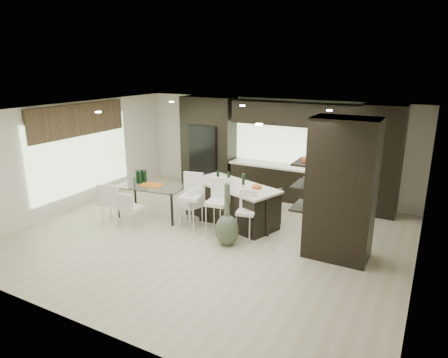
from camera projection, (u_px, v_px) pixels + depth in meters
The scene contains 22 objects.
ground at pixel (211, 237), 8.66m from camera, with size 8.00×8.00×0.00m, color #C1B693.
back_wall at pixel (273, 147), 11.24m from camera, with size 8.00×0.02×2.70m, color silver.
left_wall at pixel (74, 156), 10.11m from camera, with size 0.02×7.00×2.70m, color silver.
right_wall at pixel (423, 209), 6.46m from camera, with size 0.02×7.00×2.70m, color silver.
ceiling at pixel (210, 112), 7.91m from camera, with size 8.00×7.00×0.02m, color white.
window_left at pixel (81, 155), 10.26m from camera, with size 0.04×3.20×1.90m, color #B2D199.
window_back at pixel (293, 142), 10.88m from camera, with size 3.40×0.04×1.20m, color #B2D199.
stone_accent at pixel (79, 120), 10.00m from camera, with size 0.08×3.00×0.80m, color brown.
ceiling_spots at pixel (216, 111), 8.13m from camera, with size 4.00×3.00×0.02m, color white.
back_cabinetry at pixel (286, 151), 10.74m from camera, with size 6.80×0.68×2.70m, color black.
refrigerator at pixel (208, 156), 11.90m from camera, with size 0.90×0.68×1.90m, color black.
partition_column at pixel (341, 190), 7.44m from camera, with size 1.20×0.80×2.70m, color black.
kitchen_island at pixel (234, 203), 9.36m from camera, with size 2.20×0.95×0.92m, color black.
stool_left at pixel (191, 207), 8.97m from camera, with size 0.45×0.45×1.02m, color white.
stool_mid at pixel (217, 212), 8.67m from camera, with size 0.44×0.44×1.00m, color white.
stool_right at pixel (246, 221), 8.41m from camera, with size 0.38×0.38×0.85m, color white.
bench at pixel (230, 211), 9.45m from camera, with size 1.35×0.52×0.52m, color black.
floor_vase at pixel (227, 215), 8.09m from camera, with size 0.48×0.48×1.32m, color #414D37, non-canonical shape.
dining_table at pixel (152, 201), 9.74m from camera, with size 1.64×0.92×0.79m, color white.
chair_near at pixel (132, 210), 9.10m from camera, with size 0.42×0.42×0.78m, color white.
chair_far at pixel (113, 204), 9.28m from camera, with size 0.50×0.50×0.92m, color white.
chair_end at pixel (191, 207), 9.21m from camera, with size 0.46×0.46×0.84m, color white.
Camera 1 is at (4.03, -6.88, 3.62)m, focal length 32.00 mm.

